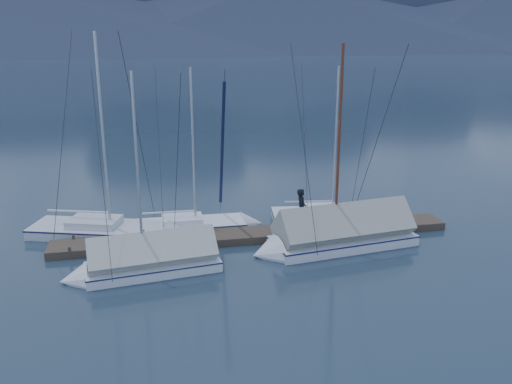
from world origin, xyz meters
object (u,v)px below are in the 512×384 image
sailboat_open_left (122,233)px  sailboat_covered_far (140,263)px  sailboat_covered_near (332,237)px  sailboat_open_mid (205,226)px  sailboat_open_right (341,215)px  person (301,208)px

sailboat_open_left → sailboat_covered_far: (0.84, -4.24, 0.24)m
sailboat_covered_near → sailboat_covered_far: sailboat_covered_near is taller
sailboat_open_mid → sailboat_covered_near: sailboat_covered_near is taller
sailboat_open_left → sailboat_covered_near: sailboat_open_left is taller
sailboat_open_mid → sailboat_open_right: 6.88m
sailboat_open_left → sailboat_open_right: size_ratio=1.21×
sailboat_open_left → sailboat_covered_near: 9.53m
person → sailboat_covered_far: bearing=124.5°
sailboat_covered_near → person: bearing=116.1°
sailboat_covered_near → sailboat_open_left: bearing=160.3°
sailboat_open_left → person: 8.31m
sailboat_open_right → sailboat_covered_near: bearing=-116.4°
sailboat_open_mid → person: size_ratio=4.47×
sailboat_open_mid → sailboat_covered_far: size_ratio=0.98×
sailboat_covered_near → sailboat_covered_far: bearing=-172.8°
sailboat_covered_far → person: (7.27, 2.79, 0.85)m
sailboat_open_mid → sailboat_covered_near: size_ratio=0.87×
sailboat_open_right → person: bearing=-145.9°
sailboat_open_left → sailboat_open_right: sailboat_open_left is taller
sailboat_covered_far → person: sailboat_covered_far is taller
sailboat_covered_near → person: size_ratio=5.15×
sailboat_open_mid → sailboat_covered_near: bearing=-33.8°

